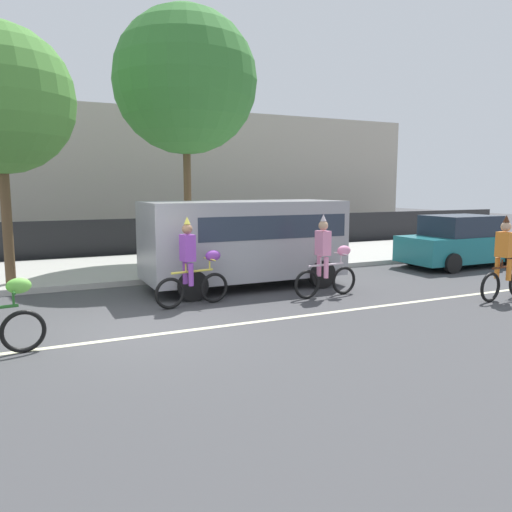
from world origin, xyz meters
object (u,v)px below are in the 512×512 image
at_px(parade_cyclist_purple, 193,267).
at_px(parked_van_grey, 247,237).
at_px(parade_cyclist_pink, 327,261).
at_px(parked_car_teal, 461,242).
at_px(parade_cyclist_orange, 506,263).

xyz_separation_m(parade_cyclist_purple, parked_van_grey, (1.90, 1.45, 0.44)).
bearing_deg(parade_cyclist_purple, parade_cyclist_pink, -8.23).
xyz_separation_m(parade_cyclist_purple, parked_car_teal, (9.43, 1.50, -0.06)).
distance_m(parade_cyclist_purple, parked_car_teal, 9.55).
relative_size(parade_cyclist_purple, parked_car_teal, 0.47).
distance_m(parade_cyclist_pink, parked_car_teal, 6.64).
height_order(parked_van_grey, parked_car_teal, parked_van_grey).
relative_size(parade_cyclist_purple, parade_cyclist_pink, 1.00).
distance_m(parade_cyclist_orange, parked_car_teal, 4.84).
bearing_deg(parade_cyclist_pink, parked_car_teal, 17.01).
bearing_deg(parked_van_grey, parade_cyclist_purple, -142.73).
height_order(parade_cyclist_purple, parade_cyclist_orange, same).
height_order(parade_cyclist_purple, parade_cyclist_pink, same).
bearing_deg(parade_cyclist_purple, parked_car_teal, 9.02).
relative_size(parked_van_grey, parked_car_teal, 1.22).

